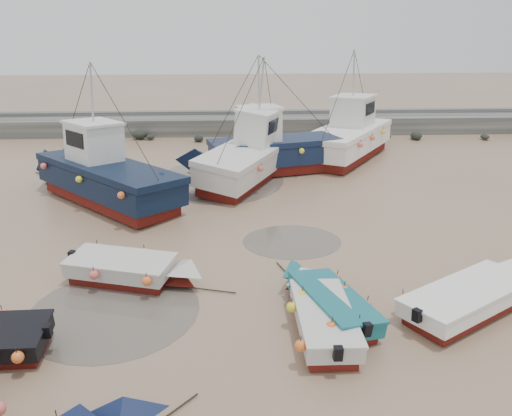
# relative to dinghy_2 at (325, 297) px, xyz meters

# --- Properties ---
(ground) EXTENTS (120.00, 120.00, 0.00)m
(ground) POSITION_rel_dinghy_2_xyz_m (-4.01, 1.60, -0.56)
(ground) COLOR #9B7E62
(ground) RESTS_ON ground
(seawall) EXTENTS (60.00, 4.92, 1.50)m
(seawall) POSITION_rel_dinghy_2_xyz_m (-3.96, 23.59, 0.07)
(seawall) COLOR slate
(seawall) RESTS_ON ground
(puddle_a) EXTENTS (5.05, 5.05, 0.01)m
(puddle_a) POSITION_rel_dinghy_2_xyz_m (-6.19, 0.41, -0.56)
(puddle_a) COLOR #5B534A
(puddle_a) RESTS_ON ground
(puddle_b) EXTENTS (3.82, 3.82, 0.01)m
(puddle_b) POSITION_rel_dinghy_2_xyz_m (-0.37, 4.99, -0.56)
(puddle_b) COLOR #5B534A
(puddle_b) RESTS_ON ground
(puddle_d) EXTENTS (6.65, 6.65, 0.01)m
(puddle_d) POSITION_rel_dinghy_2_xyz_m (-3.25, 12.94, -0.56)
(puddle_d) COLOR #5B534A
(puddle_d) RESTS_ON ground
(dinghy_2) EXTENTS (2.64, 5.27, 1.43)m
(dinghy_2) POSITION_rel_dinghy_2_xyz_m (0.00, 0.00, 0.00)
(dinghy_2) COLOR maroon
(dinghy_2) RESTS_ON ground
(dinghy_3) EXTENTS (6.18, 4.14, 1.43)m
(dinghy_3) POSITION_rel_dinghy_2_xyz_m (4.52, -0.00, -0.02)
(dinghy_3) COLOR maroon
(dinghy_3) RESTS_ON ground
(dinghy_5) EXTENTS (5.59, 2.72, 1.43)m
(dinghy_5) POSITION_rel_dinghy_2_xyz_m (-5.95, 2.14, -0.01)
(dinghy_5) COLOR maroon
(dinghy_5) RESTS_ON ground
(dinghy_6) EXTENTS (1.98, 5.61, 1.43)m
(dinghy_6) POSITION_rel_dinghy_2_xyz_m (-0.22, -0.70, -0.00)
(dinghy_6) COLOR maroon
(dinghy_6) RESTS_ON ground
(cabin_boat_0) EXTENTS (9.02, 8.67, 6.22)m
(cabin_boat_0) POSITION_rel_dinghy_2_xyz_m (-8.78, 9.94, 0.75)
(cabin_boat_0) COLOR maroon
(cabin_boat_0) RESTS_ON ground
(cabin_boat_1) EXTENTS (6.13, 10.02, 6.22)m
(cabin_boat_1) POSITION_rel_dinghy_2_xyz_m (-1.69, 13.01, 0.76)
(cabin_boat_1) COLOR maroon
(cabin_boat_1) RESTS_ON ground
(cabin_boat_2) EXTENTS (10.33, 4.57, 6.22)m
(cabin_boat_2) POSITION_rel_dinghy_2_xyz_m (-0.82, 13.89, 0.77)
(cabin_boat_2) COLOR maroon
(cabin_boat_2) RESTS_ON ground
(cabin_boat_3) EXTENTS (7.42, 9.52, 6.22)m
(cabin_boat_3) POSITION_rel_dinghy_2_xyz_m (4.55, 16.99, 0.77)
(cabin_boat_3) COLOR maroon
(cabin_boat_3) RESTS_ON ground
(person) EXTENTS (0.71, 0.49, 1.86)m
(person) POSITION_rel_dinghy_2_xyz_m (-5.70, 8.28, -0.56)
(person) COLOR #1A2038
(person) RESTS_ON ground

